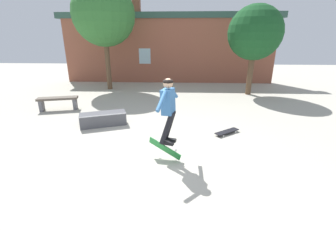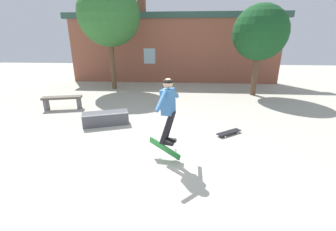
# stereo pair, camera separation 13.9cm
# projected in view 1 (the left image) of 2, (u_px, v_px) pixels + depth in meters

# --- Properties ---
(ground_plane) EXTENTS (40.00, 40.00, 0.00)m
(ground_plane) POSITION_uv_depth(u_px,v_px,m) (148.00, 160.00, 5.14)
(ground_plane) COLOR #B2AD9E
(building_backdrop) EXTENTS (13.35, 0.52, 5.14)m
(building_backdrop) POSITION_uv_depth(u_px,v_px,m) (168.00, 47.00, 13.61)
(building_backdrop) COLOR #93513D
(building_backdrop) RESTS_ON ground_plane
(tree_right) EXTENTS (2.47, 2.47, 4.11)m
(tree_right) POSITION_uv_depth(u_px,v_px,m) (255.00, 33.00, 10.26)
(tree_right) COLOR brown
(tree_right) RESTS_ON ground_plane
(tree_left) EXTENTS (3.10, 3.10, 5.31)m
(tree_left) POSITION_uv_depth(u_px,v_px,m) (104.00, 15.00, 11.11)
(tree_left) COLOR brown
(tree_left) RESTS_ON ground_plane
(park_bench) EXTENTS (1.50, 0.73, 0.50)m
(park_bench) POSITION_uv_depth(u_px,v_px,m) (58.00, 101.00, 8.64)
(park_bench) COLOR brown
(park_bench) RESTS_ON ground_plane
(skate_ledge) EXTENTS (1.49, 0.95, 0.42)m
(skate_ledge) POSITION_uv_depth(u_px,v_px,m) (103.00, 119.00, 7.15)
(skate_ledge) COLOR #4C4C51
(skate_ledge) RESTS_ON ground_plane
(skater) EXTENTS (0.43, 1.22, 1.47)m
(skater) POSITION_uv_depth(u_px,v_px,m) (168.00, 105.00, 4.81)
(skater) COLOR teal
(skateboard_flipping) EXTENTS (0.76, 0.42, 0.49)m
(skateboard_flipping) POSITION_uv_depth(u_px,v_px,m) (165.00, 148.00, 5.12)
(skateboard_flipping) COLOR #237F38
(skateboard_resting) EXTENTS (0.78, 0.65, 0.08)m
(skateboard_resting) POSITION_uv_depth(u_px,v_px,m) (227.00, 131.00, 6.55)
(skateboard_resting) COLOR black
(skateboard_resting) RESTS_ON ground_plane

